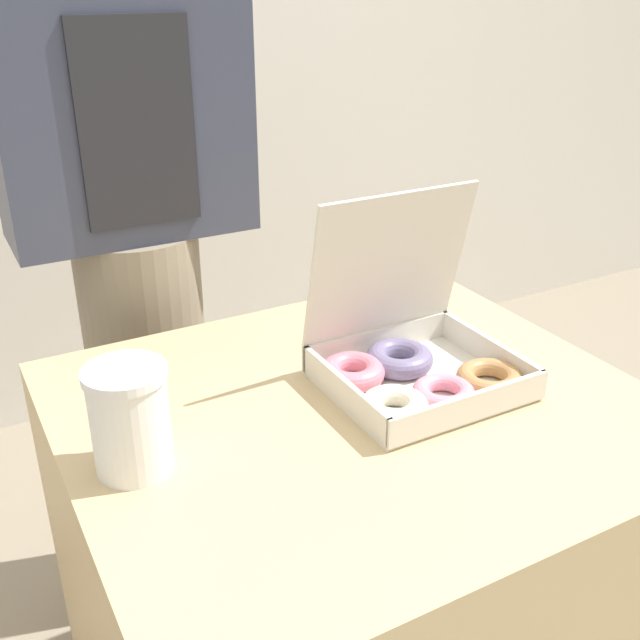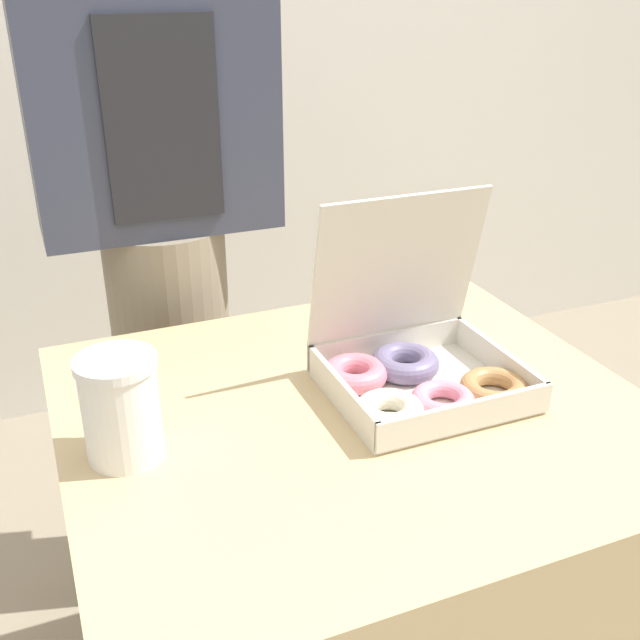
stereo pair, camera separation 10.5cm
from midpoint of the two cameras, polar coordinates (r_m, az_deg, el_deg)
The scene contains 4 objects.
table at distance 1.31m, azimuth 4.90°, elevation -20.04°, with size 0.83×0.73×0.72m.
donut_box at distance 1.12m, azimuth 9.85°, elevation -3.57°, with size 0.31×0.26×0.28m.
coffee_cup at distance 0.96m, azimuth -11.95°, elevation -6.64°, with size 0.10×0.10×0.14m.
person_customer at distance 1.47m, azimuth -10.04°, elevation 7.71°, with size 0.44×0.24×1.60m.
Camera 2 is at (-0.40, -0.83, 1.29)m, focal length 42.00 mm.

